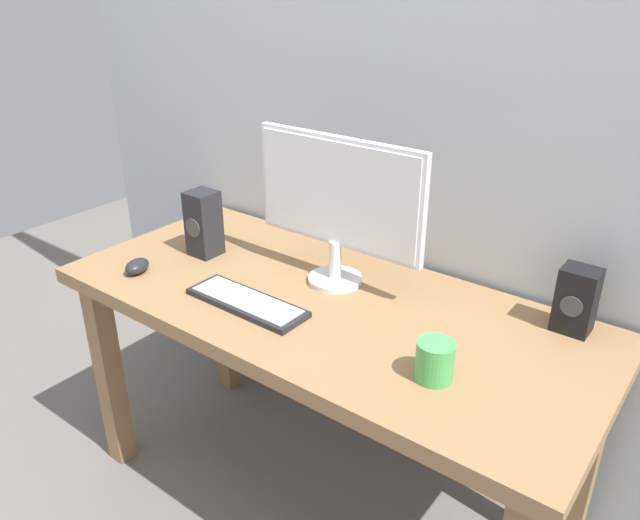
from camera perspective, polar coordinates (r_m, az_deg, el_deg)
ground_plane at (r=2.21m, az=0.25°, el=-21.35°), size 6.00×6.00×0.00m
wall_back at (r=1.84m, az=8.23°, el=21.80°), size 2.80×0.04×3.00m
desk at (r=1.78m, az=0.29°, el=-6.70°), size 1.56×0.70×0.77m
monitor at (r=1.73m, az=1.66°, el=5.46°), size 0.54×0.16×0.43m
keyboard_primary at (r=1.71m, az=-6.79°, el=-3.90°), size 0.36×0.12×0.02m
mouse at (r=1.95m, az=-16.57°, el=-0.55°), size 0.08×0.10×0.04m
speaker_right at (r=1.68m, az=22.65°, el=-3.45°), size 0.09×0.08×0.17m
speaker_left at (r=1.99m, az=-10.73°, el=3.34°), size 0.09×0.09×0.21m
coffee_mug at (r=1.42m, az=10.58°, el=-9.15°), size 0.09×0.09×0.10m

